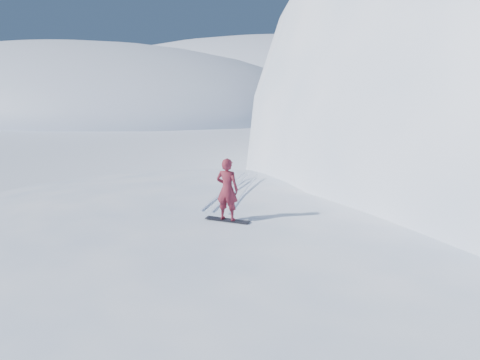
{
  "coord_description": "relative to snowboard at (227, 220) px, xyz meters",
  "views": [
    {
      "loc": [
        5.06,
        -9.8,
        6.88
      ],
      "look_at": [
        -0.51,
        2.9,
        3.5
      ],
      "focal_mm": 32.0,
      "sensor_mm": 36.0,
      "label": 1
    }
  ],
  "objects": [
    {
      "name": "near_ridge",
      "position": [
        1.51,
        1.1,
        -2.41
      ],
      "size": [
        36.0,
        28.0,
        4.8
      ],
      "primitive_type": "ellipsoid",
      "color": "white",
      "rests_on": "ground"
    },
    {
      "name": "board_tracks",
      "position": [
        -1.34,
        3.51,
        0.01
      ],
      "size": [
        2.01,
        5.94,
        0.04
      ],
      "color": "silver",
      "rests_on": "ground"
    },
    {
      "name": "snowboarder",
      "position": [
        0.0,
        0.0,
        1.01
      ],
      "size": [
        0.74,
        0.5,
        1.99
      ],
      "primitive_type": "imported",
      "rotation": [
        0.0,
        0.0,
        3.18
      ],
      "color": "maroon",
      "rests_on": "snowboard"
    },
    {
      "name": "snowboard",
      "position": [
        0.0,
        0.0,
        0.0
      ],
      "size": [
        1.49,
        0.33,
        0.02
      ],
      "primitive_type": "cube",
      "rotation": [
        0.0,
        0.0,
        0.04
      ],
      "color": "black",
      "rests_on": "near_ridge"
    },
    {
      "name": "ground",
      "position": [
        0.51,
        -1.9,
        -2.41
      ],
      "size": [
        400.0,
        400.0,
        0.0
      ],
      "primitive_type": "plane",
      "color": "white",
      "rests_on": "ground"
    },
    {
      "name": "far_ridge_a",
      "position": [
        -69.49,
        58.1,
        -2.41
      ],
      "size": [
        120.0,
        70.0,
        28.0
      ],
      "primitive_type": "ellipsoid",
      "color": "white",
      "rests_on": "ground"
    },
    {
      "name": "far_ridge_c",
      "position": [
        -39.49,
        108.1,
        -2.41
      ],
      "size": [
        140.0,
        90.0,
        36.0
      ],
      "primitive_type": "ellipsoid",
      "color": "white",
      "rests_on": "ground"
    },
    {
      "name": "wind_bumps",
      "position": [
        -0.05,
        0.22,
        -2.41
      ],
      "size": [
        16.0,
        14.4,
        1.0
      ],
      "color": "white",
      "rests_on": "ground"
    }
  ]
}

